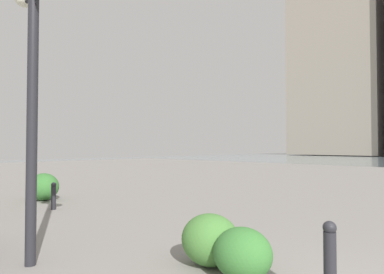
# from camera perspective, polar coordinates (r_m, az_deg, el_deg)

# --- Properties ---
(building_annex) EXTENTS (16.76, 13.13, 39.58)m
(building_annex) POSITION_cam_1_polar(r_m,az_deg,el_deg) (75.49, 23.58, 12.50)
(building_annex) COLOR #9E9384
(building_annex) RESTS_ON ground
(lamppost) EXTENTS (0.98, 0.28, 3.86)m
(lamppost) POSITION_cam_1_polar(r_m,az_deg,el_deg) (5.16, -25.12, 9.75)
(lamppost) COLOR #232328
(lamppost) RESTS_ON ground
(bollard_near) EXTENTS (0.13, 0.13, 0.87)m
(bollard_near) POSITION_cam_1_polar(r_m,az_deg,el_deg) (3.75, 22.11, -19.13)
(bollard_near) COLOR #232328
(bollard_near) RESTS_ON ground
(bollard_mid) EXTENTS (0.13, 0.13, 0.69)m
(bollard_mid) POSITION_cam_1_polar(r_m,az_deg,el_deg) (9.35, -22.18, -9.02)
(bollard_mid) COLOR #232328
(bollard_mid) RESTS_ON ground
(shrub_low) EXTENTS (0.81, 0.73, 0.69)m
(shrub_low) POSITION_cam_1_polar(r_m,az_deg,el_deg) (4.74, 3.06, -16.79)
(shrub_low) COLOR #477F38
(shrub_low) RESTS_ON ground
(shrub_round) EXTENTS (0.73, 0.66, 0.62)m
(shrub_round) POSITION_cam_1_polar(r_m,az_deg,el_deg) (4.32, 8.46, -18.76)
(shrub_round) COLOR #387533
(shrub_round) RESTS_ON ground
(shrub_wide) EXTENTS (0.94, 0.84, 0.80)m
(shrub_wide) POSITION_cam_1_polar(r_m,az_deg,el_deg) (11.00, -23.61, -7.66)
(shrub_wide) COLOR #387533
(shrub_wide) RESTS_ON ground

